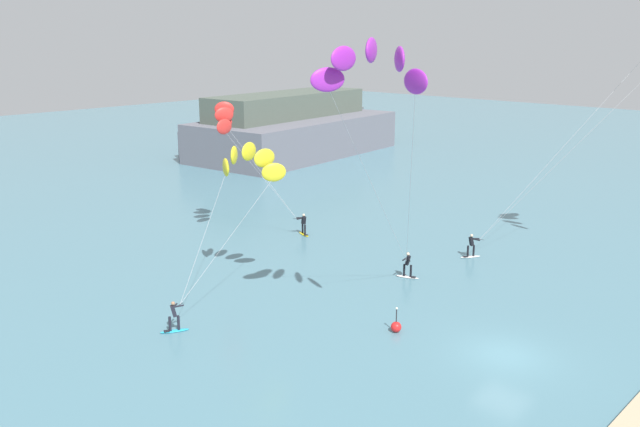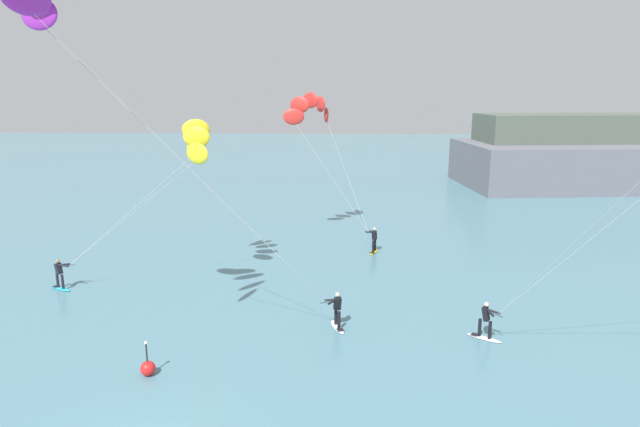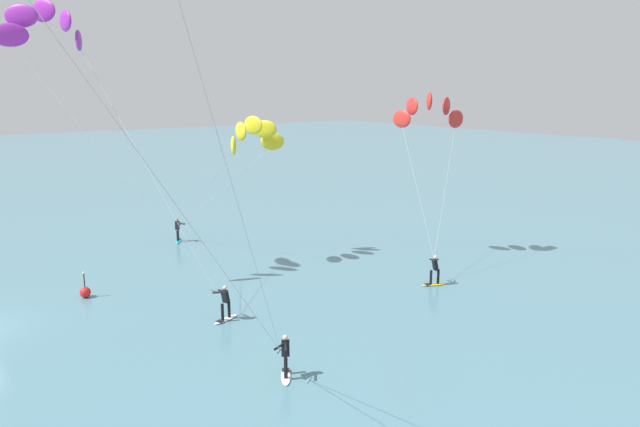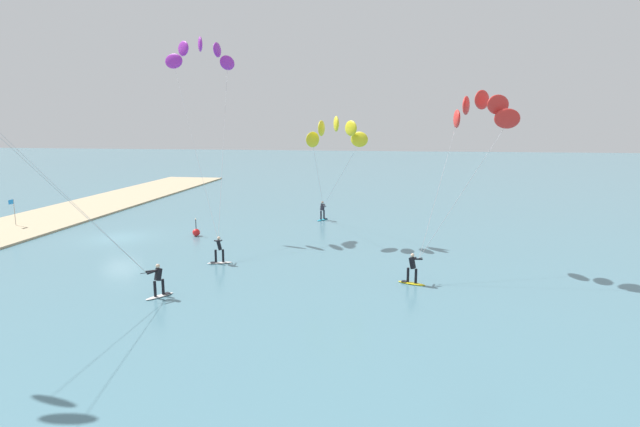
# 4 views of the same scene
# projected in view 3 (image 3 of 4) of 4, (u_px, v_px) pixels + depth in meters

# --- Properties ---
(kitesurfer_nearshore) EXTENTS (9.13, 4.89, 8.92)m
(kitesurfer_nearshore) POSITION_uv_depth(u_px,v_px,m) (249.00, 140.00, 36.08)
(kitesurfer_nearshore) COLOR #23ADD1
(kitesurfer_nearshore) RESTS_ON ground
(kitesurfer_mid_water) EXTENTS (11.86, 7.95, 14.87)m
(kitesurfer_mid_water) POSITION_uv_depth(u_px,v_px,m) (52.00, 36.00, 29.86)
(kitesurfer_mid_water) COLOR white
(kitesurfer_mid_water) RESTS_ON ground
(kitesurfer_downwind) EXTENTS (6.60, 6.49, 10.31)m
(kitesurfer_downwind) POSITION_uv_depth(u_px,v_px,m) (429.00, 118.00, 36.21)
(kitesurfer_downwind) COLOR yellow
(kitesurfer_downwind) RESTS_ON ground
(marker_buoy) EXTENTS (0.56, 0.56, 1.38)m
(marker_buoy) POSITION_uv_depth(u_px,v_px,m) (85.00, 292.00, 30.71)
(marker_buoy) COLOR red
(marker_buoy) RESTS_ON ground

